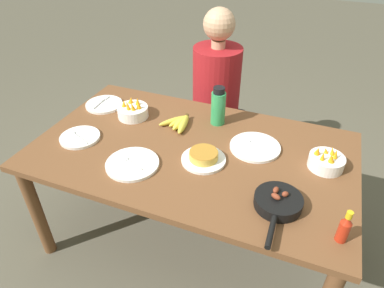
# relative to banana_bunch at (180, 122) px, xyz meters

# --- Properties ---
(ground_plane) EXTENTS (14.00, 14.00, 0.00)m
(ground_plane) POSITION_rel_banana_bunch_xyz_m (0.15, -0.19, -0.72)
(ground_plane) COLOR #565142
(dining_table) EXTENTS (1.68, 0.99, 0.70)m
(dining_table) POSITION_rel_banana_bunch_xyz_m (0.15, -0.19, -0.10)
(dining_table) COLOR brown
(dining_table) RESTS_ON ground_plane
(banana_bunch) EXTENTS (0.18, 0.21, 0.04)m
(banana_bunch) POSITION_rel_banana_bunch_xyz_m (0.00, 0.00, 0.00)
(banana_bunch) COLOR gold
(banana_bunch) RESTS_ON dining_table
(skillet) EXTENTS (0.21, 0.37, 0.08)m
(skillet) POSITION_rel_banana_bunch_xyz_m (0.65, -0.45, 0.01)
(skillet) COLOR black
(skillet) RESTS_ON dining_table
(frittata_plate_center) EXTENTS (0.23, 0.23, 0.06)m
(frittata_plate_center) POSITION_rel_banana_bunch_xyz_m (0.25, -0.26, 0.00)
(frittata_plate_center) COLOR white
(frittata_plate_center) RESTS_ON dining_table
(empty_plate_near_front) EXTENTS (0.27, 0.27, 0.02)m
(empty_plate_near_front) POSITION_rel_banana_bunch_xyz_m (-0.07, -0.43, -0.01)
(empty_plate_near_front) COLOR white
(empty_plate_near_front) RESTS_ON dining_table
(empty_plate_far_left) EXTENTS (0.22, 0.22, 0.02)m
(empty_plate_far_left) POSITION_rel_banana_bunch_xyz_m (-0.46, -0.33, -0.01)
(empty_plate_far_left) COLOR white
(empty_plate_far_left) RESTS_ON dining_table
(empty_plate_far_right) EXTENTS (0.23, 0.23, 0.02)m
(empty_plate_far_right) POSITION_rel_banana_bunch_xyz_m (-0.54, 0.03, -0.01)
(empty_plate_far_right) COLOR white
(empty_plate_far_right) RESTS_ON dining_table
(empty_plate_mid_edge) EXTENTS (0.27, 0.27, 0.02)m
(empty_plate_mid_edge) POSITION_rel_banana_bunch_xyz_m (0.46, -0.06, -0.01)
(empty_plate_mid_edge) COLOR white
(empty_plate_mid_edge) RESTS_ON dining_table
(fruit_bowl_mango) EXTENTS (0.18, 0.18, 0.12)m
(fruit_bowl_mango) POSITION_rel_banana_bunch_xyz_m (-0.30, -0.02, 0.02)
(fruit_bowl_mango) COLOR white
(fruit_bowl_mango) RESTS_ON dining_table
(fruit_bowl_citrus) EXTENTS (0.17, 0.17, 0.11)m
(fruit_bowl_citrus) POSITION_rel_banana_bunch_xyz_m (0.82, -0.09, 0.02)
(fruit_bowl_citrus) COLOR white
(fruit_bowl_citrus) RESTS_ON dining_table
(water_bottle) EXTENTS (0.08, 0.08, 0.23)m
(water_bottle) POSITION_rel_banana_bunch_xyz_m (0.20, 0.11, 0.09)
(water_bottle) COLOR #2D9351
(water_bottle) RESTS_ON dining_table
(hot_sauce_bottle) EXTENTS (0.04, 0.04, 0.15)m
(hot_sauce_bottle) POSITION_rel_banana_bunch_xyz_m (0.91, -0.53, 0.05)
(hot_sauce_bottle) COLOR #B72814
(hot_sauce_bottle) RESTS_ON dining_table
(person_figure) EXTENTS (0.37, 0.37, 1.24)m
(person_figure) POSITION_rel_banana_bunch_xyz_m (0.03, 0.58, -0.21)
(person_figure) COLOR black
(person_figure) RESTS_ON ground_plane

